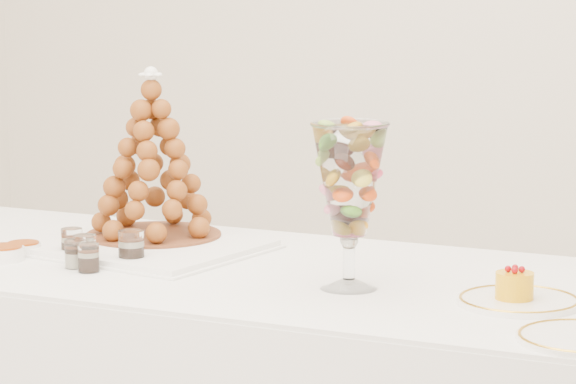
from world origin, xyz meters
The scene contains 12 objects.
lace_tray centered at (-0.41, 0.22, 0.80)m, with size 0.55×0.41×0.02m, color white.
macaron_vase centered at (0.20, 0.09, 1.01)m, with size 0.16×0.16×0.34m.
cake_plate centered at (0.55, 0.13, 0.79)m, with size 0.24×0.24×0.01m, color white.
verrine_a centered at (-0.49, 0.08, 0.82)m, with size 0.05×0.05×0.07m, color white.
verrine_b centered at (-0.41, 0.02, 0.82)m, with size 0.05×0.05×0.07m, color white.
verrine_c centered at (-0.32, 0.07, 0.83)m, with size 0.06×0.06×0.08m, color white.
verrine_d centered at (-0.41, -0.01, 0.82)m, with size 0.05×0.05×0.06m, color white.
verrine_e centered at (-0.36, -0.03, 0.82)m, with size 0.05×0.05×0.06m, color white.
ramekin_back centered at (-0.61, 0.05, 0.80)m, with size 0.08×0.08×0.02m, color white.
ramekin_front centered at (-0.60, -0.02, 0.80)m, with size 0.10×0.10×0.03m, color white.
croquembouche centered at (-0.41, 0.30, 1.00)m, with size 0.32×0.32×0.40m.
mousse_cake centered at (0.55, 0.12, 0.83)m, with size 0.08×0.08×0.07m.
Camera 1 is at (1.37, -2.37, 1.43)m, focal length 85.00 mm.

